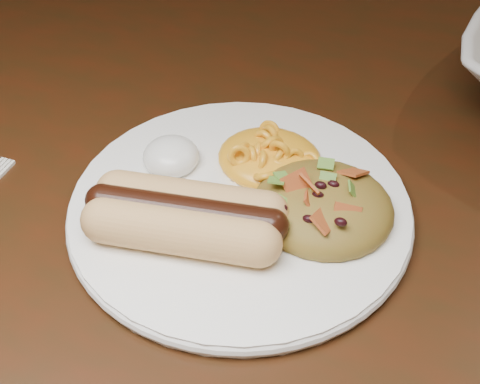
% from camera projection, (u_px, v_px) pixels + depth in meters
% --- Properties ---
extents(table, '(1.60, 0.90, 0.75)m').
position_uv_depth(table, '(212.00, 213.00, 0.64)').
color(table, '#351408').
rests_on(table, floor).
extents(plate, '(0.31, 0.31, 0.01)m').
position_uv_depth(plate, '(240.00, 208.00, 0.51)').
color(plate, white).
rests_on(plate, table).
extents(hotdog, '(0.12, 0.08, 0.03)m').
position_uv_depth(hotdog, '(185.00, 216.00, 0.47)').
color(hotdog, tan).
rests_on(hotdog, plate).
extents(mac_and_cheese, '(0.09, 0.08, 0.03)m').
position_uv_depth(mac_and_cheese, '(270.00, 147.00, 0.52)').
color(mac_and_cheese, yellow).
rests_on(mac_and_cheese, plate).
extents(sour_cream, '(0.06, 0.06, 0.03)m').
position_uv_depth(sour_cream, '(171.00, 151.00, 0.52)').
color(sour_cream, white).
rests_on(sour_cream, plate).
extents(taco_salad, '(0.10, 0.10, 0.05)m').
position_uv_depth(taco_salad, '(324.00, 197.00, 0.48)').
color(taco_salad, '#A73F17').
rests_on(taco_salad, plate).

